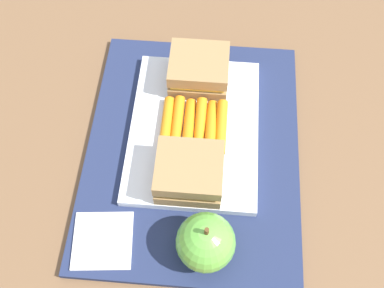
% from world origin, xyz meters
% --- Properties ---
extents(ground_plane, '(2.40, 2.40, 0.00)m').
position_xyz_m(ground_plane, '(0.00, 0.00, 0.00)').
color(ground_plane, brown).
extents(lunchbag_mat, '(0.36, 0.28, 0.01)m').
position_xyz_m(lunchbag_mat, '(0.00, 0.00, 0.01)').
color(lunchbag_mat, navy).
rests_on(lunchbag_mat, ground_plane).
extents(food_tray, '(0.23, 0.17, 0.01)m').
position_xyz_m(food_tray, '(-0.03, 0.00, 0.02)').
color(food_tray, white).
rests_on(food_tray, lunchbag_mat).
extents(sandwich_half_left, '(0.07, 0.08, 0.04)m').
position_xyz_m(sandwich_half_left, '(-0.10, 0.00, 0.04)').
color(sandwich_half_left, '#9E7A4C').
rests_on(sandwich_half_left, food_tray).
extents(sandwich_half_right, '(0.07, 0.08, 0.04)m').
position_xyz_m(sandwich_half_right, '(0.05, 0.00, 0.04)').
color(sandwich_half_right, '#9E7A4C').
rests_on(sandwich_half_right, food_tray).
extents(carrot_sticks_bundle, '(0.08, 0.09, 0.02)m').
position_xyz_m(carrot_sticks_bundle, '(-0.02, -0.00, 0.03)').
color(carrot_sticks_bundle, orange).
rests_on(carrot_sticks_bundle, food_tray).
extents(apple, '(0.07, 0.07, 0.08)m').
position_xyz_m(apple, '(0.14, 0.03, 0.04)').
color(apple, '#66B742').
rests_on(apple, lunchbag_mat).
extents(paper_napkin, '(0.08, 0.08, 0.00)m').
position_xyz_m(paper_napkin, '(0.14, -0.10, 0.01)').
color(paper_napkin, white).
rests_on(paper_napkin, lunchbag_mat).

